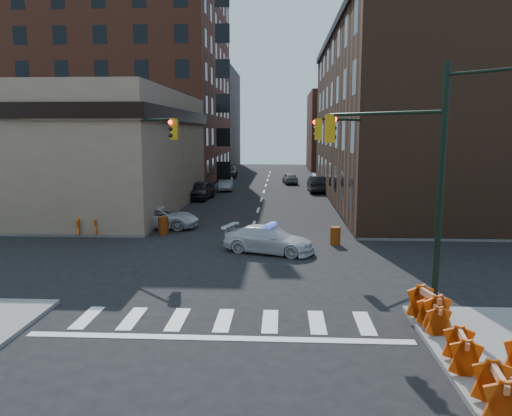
# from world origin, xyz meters

# --- Properties ---
(ground) EXTENTS (140.00, 140.00, 0.00)m
(ground) POSITION_xyz_m (0.00, 0.00, 0.00)
(ground) COLOR black
(ground) RESTS_ON ground
(sidewalk_nw) EXTENTS (34.00, 54.50, 0.15)m
(sidewalk_nw) POSITION_xyz_m (-23.00, 32.75, 0.07)
(sidewalk_nw) COLOR gray
(sidewalk_nw) RESTS_ON ground
(sidewalk_ne) EXTENTS (34.00, 54.50, 0.15)m
(sidewalk_ne) POSITION_xyz_m (23.00, 32.75, 0.07)
(sidewalk_ne) COLOR gray
(sidewalk_ne) RESTS_ON ground
(bank_building) EXTENTS (22.00, 22.00, 9.00)m
(bank_building) POSITION_xyz_m (-17.00, 16.50, 4.50)
(bank_building) COLOR #957D62
(bank_building) RESTS_ON ground
(apartment_block) EXTENTS (25.00, 25.00, 24.00)m
(apartment_block) POSITION_xyz_m (-18.50, 40.00, 12.00)
(apartment_block) COLOR brown
(apartment_block) RESTS_ON ground
(commercial_row_ne) EXTENTS (14.00, 34.00, 14.00)m
(commercial_row_ne) POSITION_xyz_m (13.00, 22.50, 7.00)
(commercial_row_ne) COLOR #4A2E1D
(commercial_row_ne) RESTS_ON ground
(filler_nw) EXTENTS (20.00, 18.00, 16.00)m
(filler_nw) POSITION_xyz_m (-16.00, 62.00, 8.00)
(filler_nw) COLOR brown
(filler_nw) RESTS_ON ground
(filler_ne) EXTENTS (16.00, 16.00, 12.00)m
(filler_ne) POSITION_xyz_m (14.00, 58.00, 6.00)
(filler_ne) COLOR brown
(filler_ne) RESTS_ON ground
(signal_pole_se) EXTENTS (5.40, 5.27, 8.00)m
(signal_pole_se) POSITION_xyz_m (6.04, -5.52, 4.61)
(signal_pole_se) COLOR black
(signal_pole_se) RESTS_ON sidewalk_se
(signal_pole_nw) EXTENTS (3.58, 3.67, 8.00)m
(signal_pole_nw) POSITION_xyz_m (-5.85, 5.34, 4.34)
(signal_pole_nw) COLOR black
(signal_pole_nw) RESTS_ON sidewalk_nw
(signal_pole_ne) EXTENTS (3.67, 3.58, 8.00)m
(signal_pole_ne) POSITION_xyz_m (5.84, 5.35, 4.34)
(signal_pole_ne) COLOR black
(signal_pole_ne) RESTS_ON sidewalk_ne
(tree_ne_near) EXTENTS (3.00, 3.00, 4.85)m
(tree_ne_near) POSITION_xyz_m (7.50, 26.00, 3.49)
(tree_ne_near) COLOR black
(tree_ne_near) RESTS_ON sidewalk_ne
(tree_ne_far) EXTENTS (3.00, 3.00, 4.85)m
(tree_ne_far) POSITION_xyz_m (7.50, 34.00, 3.49)
(tree_ne_far) COLOR black
(tree_ne_far) RESTS_ON sidewalk_ne
(police_car) EXTENTS (4.99, 3.29, 1.34)m
(police_car) POSITION_xyz_m (1.21, 2.42, 0.67)
(police_car) COLOR silver
(police_car) RESTS_ON ground
(pickup) EXTENTS (4.94, 2.53, 1.33)m
(pickup) POSITION_xyz_m (-5.80, 8.54, 0.67)
(pickup) COLOR silver
(pickup) RESTS_ON ground
(parked_car_wnear) EXTENTS (2.43, 4.97, 1.63)m
(parked_car_wnear) POSITION_xyz_m (-5.50, 22.02, 0.82)
(parked_car_wnear) COLOR black
(parked_car_wnear) RESTS_ON ground
(parked_car_wfar) EXTENTS (1.74, 4.20, 1.35)m
(parked_car_wfar) POSITION_xyz_m (-3.97, 28.88, 0.68)
(parked_car_wfar) COLOR #909498
(parked_car_wfar) RESTS_ON ground
(parked_car_wdeep) EXTENTS (2.46, 5.56, 1.59)m
(parked_car_wdeep) POSITION_xyz_m (-5.24, 43.43, 0.79)
(parked_car_wdeep) COLOR black
(parked_car_wdeep) RESTS_ON ground
(parked_car_enear) EXTENTS (1.86, 4.94, 1.61)m
(parked_car_enear) POSITION_xyz_m (5.35, 28.06, 0.81)
(parked_car_enear) COLOR black
(parked_car_enear) RESTS_ON ground
(parked_car_efar) EXTENTS (1.97, 3.99, 1.31)m
(parked_car_efar) POSITION_xyz_m (2.77, 35.87, 0.65)
(parked_car_efar) COLOR gray
(parked_car_efar) RESTS_ON ground
(pedestrian_a) EXTENTS (0.77, 0.62, 1.84)m
(pedestrian_a) POSITION_xyz_m (-10.56, 9.06, 1.07)
(pedestrian_a) COLOR black
(pedestrian_a) RESTS_ON sidewalk_nw
(pedestrian_b) EXTENTS (1.20, 1.11, 1.97)m
(pedestrian_b) POSITION_xyz_m (-8.13, 6.56, 1.14)
(pedestrian_b) COLOR black
(pedestrian_b) RESTS_ON sidewalk_nw
(pedestrian_c) EXTENTS (1.15, 1.04, 1.88)m
(pedestrian_c) POSITION_xyz_m (-9.76, 7.48, 1.09)
(pedestrian_c) COLOR #1D232C
(pedestrian_c) RESTS_ON sidewalk_nw
(barrel_road) EXTENTS (0.70, 0.70, 0.97)m
(barrel_road) POSITION_xyz_m (4.73, 4.36, 0.49)
(barrel_road) COLOR #DB4D0A
(barrel_road) RESTS_ON ground
(barrel_bank) EXTENTS (0.60, 0.60, 1.06)m
(barrel_bank) POSITION_xyz_m (-5.14, 6.51, 0.53)
(barrel_bank) COLOR red
(barrel_bank) RESTS_ON ground
(barricade_se_a) EXTENTS (0.63, 1.15, 0.83)m
(barricade_se_a) POSITION_xyz_m (6.40, -7.58, 0.57)
(barricade_se_a) COLOR orange
(barricade_se_a) RESTS_ON sidewalk_se
(barricade_se_b) EXTENTS (0.97, 1.48, 1.02)m
(barricade_se_b) POSITION_xyz_m (6.40, -7.05, 0.66)
(barricade_se_b) COLOR orange
(barricade_se_b) RESTS_ON sidewalk_se
(barricade_se_d) EXTENTS (0.75, 1.26, 0.89)m
(barricade_se_d) POSITION_xyz_m (6.40, -10.00, 0.59)
(barricade_se_d) COLOR orange
(barricade_se_d) RESTS_ON sidewalk_se
(barricade_se_e) EXTENTS (0.80, 1.34, 0.95)m
(barricade_se_e) POSITION_xyz_m (6.40, -12.09, 0.62)
(barricade_se_e) COLOR orange
(barricade_se_e) RESTS_ON sidewalk_se
(barricade_nw_a) EXTENTS (1.38, 0.80, 0.99)m
(barricade_nw_a) POSITION_xyz_m (-9.34, 5.70, 0.65)
(barricade_nw_a) COLOR #E7590A
(barricade_nw_a) RESTS_ON sidewalk_nw
(barricade_nw_b) EXTENTS (1.38, 0.88, 0.96)m
(barricade_nw_b) POSITION_xyz_m (-8.50, 6.13, 0.63)
(barricade_nw_b) COLOR red
(barricade_nw_b) RESTS_ON sidewalk_nw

